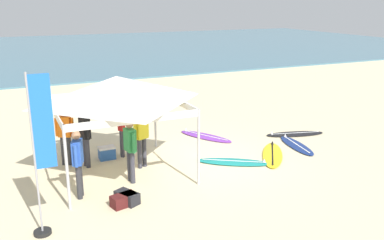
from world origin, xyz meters
name	(u,v)px	position (x,y,z in m)	size (l,w,h in m)	color
ground_plane	(200,162)	(0.00, 0.00, 0.00)	(80.00, 80.00, 0.00)	beige
sea	(57,50)	(0.00, 32.04, 0.05)	(80.00, 36.00, 0.10)	teal
canopy_tent	(117,89)	(-2.38, 0.22, 2.39)	(3.42, 3.42, 2.75)	#B7B7BC
surfboard_black	(295,134)	(4.27, 0.97, 0.04)	(2.22, 1.10, 0.19)	black
surfboard_purple	(205,136)	(1.20, 2.06, 0.04)	(1.53, 2.17, 0.19)	purple
surfboard_navy	(296,145)	(3.54, -0.06, 0.04)	(0.87, 2.08, 0.19)	navy
surfboard_yellow	(272,155)	(2.30, -0.47, 0.04)	(1.80, 2.23, 0.19)	yellow
surfboard_teal	(234,162)	(0.89, -0.50, 0.04)	(2.17, 1.68, 0.19)	#19847F
person_blue	(78,160)	(-3.69, -0.90, 0.99)	(0.33, 0.52, 1.71)	#2D2D33
person_yellow	(141,135)	(-1.70, 0.33, 0.99)	(0.51, 0.35, 1.71)	#383842
person_red	(121,126)	(-1.98, 1.46, 0.99)	(0.29, 0.54, 1.71)	#383842
person_orange	(65,133)	(-3.66, 1.43, 0.99)	(0.51, 0.35, 1.71)	#2D2D33
person_black	(85,134)	(-3.15, 1.05, 0.99)	(0.29, 0.54, 1.71)	#383842
person_green	(130,147)	(-2.28, -0.53, 0.99)	(0.27, 0.55, 1.71)	#383842
banner_flag	(41,163)	(-4.61, -2.31, 1.57)	(0.60, 0.36, 3.40)	#99999E
gear_bag_near_tent	(127,197)	(-2.73, -1.68, 0.14)	(0.60, 0.32, 0.28)	#232328
gear_bag_by_pole	(124,200)	(-2.84, -1.78, 0.14)	(0.60, 0.32, 0.28)	#4C1919
cooler_box	(107,153)	(-2.48, 1.41, 0.20)	(0.50, 0.36, 0.39)	#2D60B7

